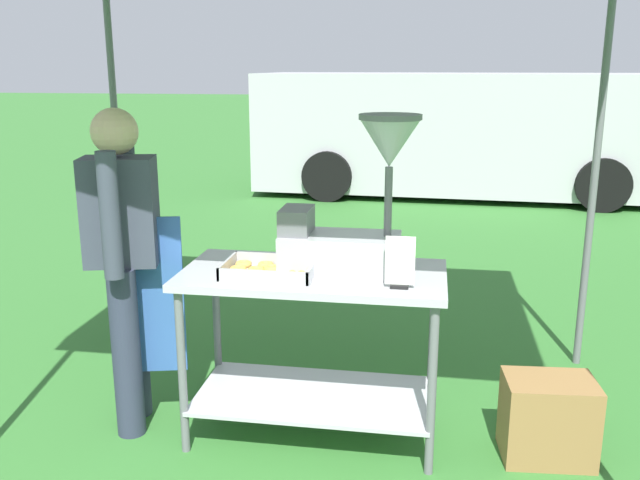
% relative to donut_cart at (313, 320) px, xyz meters
% --- Properties ---
extents(ground_plane, '(70.00, 70.00, 0.00)m').
position_rel_donut_cart_xyz_m(ground_plane, '(-0.07, 4.83, -0.60)').
color(ground_plane, '#33702D').
extents(donut_cart, '(1.25, 0.63, 0.85)m').
position_rel_donut_cart_xyz_m(donut_cart, '(0.00, 0.00, 0.00)').
color(donut_cart, '#B7B7BC').
rests_on(donut_cart, ground).
extents(donut_tray, '(0.42, 0.30, 0.07)m').
position_rel_donut_cart_xyz_m(donut_tray, '(-0.19, -0.11, 0.27)').
color(donut_tray, '#B7B7BC').
rests_on(donut_tray, donut_cart).
extents(donut_fryer, '(0.64, 0.28, 0.74)m').
position_rel_donut_cart_xyz_m(donut_fryer, '(0.19, 0.03, 0.53)').
color(donut_fryer, '#B7B7BC').
rests_on(donut_fryer, donut_cart).
extents(menu_sign, '(0.13, 0.05, 0.23)m').
position_rel_donut_cart_xyz_m(menu_sign, '(0.42, -0.18, 0.34)').
color(menu_sign, black).
rests_on(menu_sign, donut_cart).
extents(vendor, '(0.47, 0.54, 1.61)m').
position_rel_donut_cart_xyz_m(vendor, '(-0.92, -0.05, 0.30)').
color(vendor, '#2D3347').
rests_on(vendor, ground).
extents(supply_crate, '(0.43, 0.32, 0.39)m').
position_rel_donut_cart_xyz_m(supply_crate, '(1.12, -0.04, -0.41)').
color(supply_crate, olive).
rests_on(supply_crate, ground).
extents(van_silver, '(5.76, 2.26, 1.69)m').
position_rel_donut_cart_xyz_m(van_silver, '(0.93, 6.91, 0.27)').
color(van_silver, '#BCBCC1').
rests_on(van_silver, ground).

